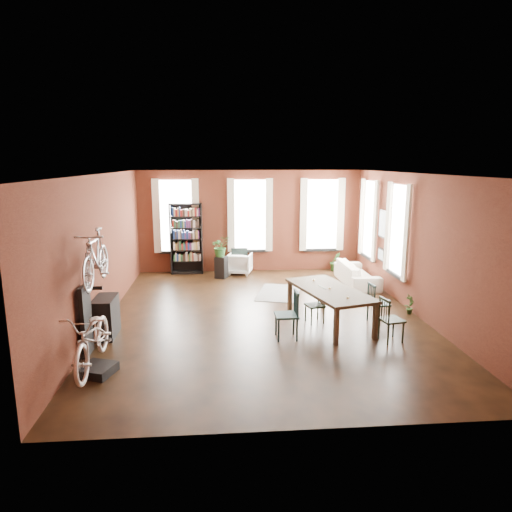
{
  "coord_description": "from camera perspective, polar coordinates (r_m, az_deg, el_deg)",
  "views": [
    {
      "loc": [
        -0.98,
        -9.83,
        3.46
      ],
      "look_at": [
        -0.13,
        0.6,
        1.28
      ],
      "focal_mm": 32.0,
      "sensor_mm": 36.0,
      "label": 1
    }
  ],
  "objects": [
    {
      "name": "bike_wall_rack",
      "position": [
        8.85,
        -20.48,
        -7.54
      ],
      "size": [
        0.16,
        0.6,
        1.3
      ],
      "primitive_type": "cube",
      "color": "black",
      "rests_on": "ground"
    },
    {
      "name": "dining_chair_c",
      "position": [
        9.34,
        16.58,
        -7.63
      ],
      "size": [
        0.48,
        0.48,
        0.88
      ],
      "primitive_type": "cube",
      "rotation": [
        0.0,
        0.0,
        1.78
      ],
      "color": "black",
      "rests_on": "ground"
    },
    {
      "name": "console_table",
      "position": [
        9.72,
        -18.27,
        -7.22
      ],
      "size": [
        0.4,
        0.8,
        0.8
      ],
      "primitive_type": "cube",
      "color": "black",
      "rests_on": "ground"
    },
    {
      "name": "dining_chair_a",
      "position": [
        9.1,
        3.83,
        -7.37
      ],
      "size": [
        0.45,
        0.45,
        0.97
      ],
      "primitive_type": "cube",
      "rotation": [
        0.0,
        0.0,
        -1.55
      ],
      "color": "#1C3E3E",
      "rests_on": "ground"
    },
    {
      "name": "plant_stand",
      "position": [
        13.8,
        -4.35,
        -1.41
      ],
      "size": [
        0.43,
        0.43,
        0.65
      ],
      "primitive_type": "cube",
      "rotation": [
        0.0,
        0.0,
        -0.41
      ],
      "color": "black",
      "rests_on": "ground"
    },
    {
      "name": "bicycle_hung",
      "position": [
        8.42,
        -19.56,
        2.0
      ],
      "size": [
        0.47,
        1.0,
        1.66
      ],
      "primitive_type": "imported",
      "color": "#A5A8AD",
      "rests_on": "bike_wall_rack"
    },
    {
      "name": "plant_small",
      "position": [
        11.17,
        18.61,
        -6.47
      ],
      "size": [
        0.48,
        0.52,
        0.17
      ],
      "primitive_type": "imported",
      "rotation": [
        0.0,
        0.0,
        0.65
      ],
      "color": "#2E5421",
      "rests_on": "ground"
    },
    {
      "name": "bicycle_floor",
      "position": [
        7.81,
        -19.92,
        -6.52
      ],
      "size": [
        0.67,
        1.01,
        1.91
      ],
      "primitive_type": "imported",
      "rotation": [
        0.0,
        0.0,
        0.01
      ],
      "color": "beige",
      "rests_on": "bike_trainer"
    },
    {
      "name": "white_armchair",
      "position": [
        14.27,
        -2.03,
        -0.82
      ],
      "size": [
        0.84,
        0.81,
        0.72
      ],
      "primitive_type": "imported",
      "rotation": [
        0.0,
        0.0,
        2.9
      ],
      "color": "white",
      "rests_on": "ground"
    },
    {
      "name": "room",
      "position": [
        10.6,
        2.02,
        4.57
      ],
      "size": [
        9.0,
        9.04,
        3.22
      ],
      "color": "black",
      "rests_on": "ground"
    },
    {
      "name": "cream_sofa",
      "position": [
        13.39,
        12.52,
        -1.72
      ],
      "size": [
        0.61,
        2.08,
        0.81
      ],
      "primitive_type": "imported",
      "rotation": [
        0.0,
        0.0,
        1.57
      ],
      "color": "beige",
      "rests_on": "ground"
    },
    {
      "name": "plant_on_stand",
      "position": [
        13.71,
        -4.46,
        0.93
      ],
      "size": [
        0.73,
        0.77,
        0.48
      ],
      "primitive_type": "imported",
      "rotation": [
        0.0,
        0.0,
        0.32
      ],
      "color": "#285923",
      "rests_on": "plant_stand"
    },
    {
      "name": "dining_chair_b",
      "position": [
        10.04,
        7.37,
        -6.12
      ],
      "size": [
        0.44,
        0.44,
        0.79
      ],
      "primitive_type": "cube",
      "rotation": [
        0.0,
        0.0,
        -1.32
      ],
      "color": "black",
      "rests_on": "ground"
    },
    {
      "name": "striped_rug",
      "position": [
        12.27,
        2.88,
        -4.62
      ],
      "size": [
        1.47,
        1.91,
        0.01
      ],
      "primitive_type": "cube",
      "rotation": [
        0.0,
        0.0,
        -0.27
      ],
      "color": "black",
      "rests_on": "ground"
    },
    {
      "name": "dining_table",
      "position": [
        10.01,
        9.11,
        -6.25
      ],
      "size": [
        1.63,
        2.5,
        0.79
      ],
      "primitive_type": "cube",
      "rotation": [
        0.0,
        0.0,
        0.27
      ],
      "color": "#4C402E",
      "rests_on": "ground"
    },
    {
      "name": "plant_by_sofa",
      "position": [
        14.9,
        9.85,
        -1.32
      ],
      "size": [
        0.45,
        0.67,
        0.27
      ],
      "primitive_type": "imported",
      "rotation": [
        0.0,
        0.0,
        0.19
      ],
      "color": "#2D5A24",
      "rests_on": "ground"
    },
    {
      "name": "dining_chair_d",
      "position": [
        10.29,
        15.06,
        -5.73
      ],
      "size": [
        0.44,
        0.44,
        0.88
      ],
      "primitive_type": "cube",
      "rotation": [
        0.0,
        0.0,
        1.67
      ],
      "color": "#16322F",
      "rests_on": "ground"
    },
    {
      "name": "bike_trainer",
      "position": [
        8.21,
        -19.22,
        -13.29
      ],
      "size": [
        0.66,
        0.66,
        0.15
      ],
      "primitive_type": "cube",
      "rotation": [
        0.0,
        0.0,
        -0.34
      ],
      "color": "black",
      "rests_on": "ground"
    },
    {
      "name": "bookshelf",
      "position": [
        14.36,
        -8.7,
        2.15
      ],
      "size": [
        1.0,
        0.32,
        2.2
      ],
      "primitive_type": "cube",
      "color": "black",
      "rests_on": "ground"
    }
  ]
}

